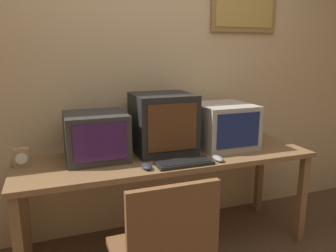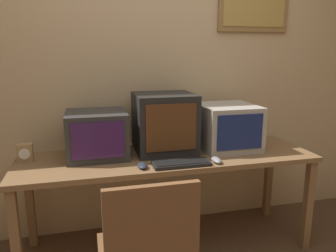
{
  "view_description": "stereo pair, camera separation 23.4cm",
  "coord_description": "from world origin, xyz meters",
  "px_view_note": "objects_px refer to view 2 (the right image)",
  "views": [
    {
      "loc": [
        -0.79,
        -1.16,
        1.48
      ],
      "look_at": [
        0.0,
        0.98,
        0.96
      ],
      "focal_mm": 35.0,
      "sensor_mm": 36.0,
      "label": 1
    },
    {
      "loc": [
        -0.56,
        -1.23,
        1.48
      ],
      "look_at": [
        0.0,
        0.98,
        0.96
      ],
      "focal_mm": 35.0,
      "sensor_mm": 36.0,
      "label": 2
    }
  ],
  "objects_px": {
    "keyboard_main": "(181,163)",
    "mouse_far_corner": "(142,166)",
    "desk_clock": "(25,153)",
    "monitor_right": "(227,126)",
    "monitor_left": "(97,134)",
    "monitor_center": "(164,123)",
    "mouse_near_keyboard": "(216,160)"
  },
  "relations": [
    {
      "from": "mouse_far_corner",
      "to": "keyboard_main",
      "type": "bearing_deg",
      "value": -1.22
    },
    {
      "from": "monitor_left",
      "to": "mouse_far_corner",
      "type": "bearing_deg",
      "value": -50.75
    },
    {
      "from": "keyboard_main",
      "to": "mouse_far_corner",
      "type": "relative_size",
      "value": 3.46
    },
    {
      "from": "mouse_near_keyboard",
      "to": "mouse_far_corner",
      "type": "distance_m",
      "value": 0.51
    },
    {
      "from": "monitor_center",
      "to": "desk_clock",
      "type": "bearing_deg",
      "value": -179.32
    },
    {
      "from": "monitor_center",
      "to": "keyboard_main",
      "type": "distance_m",
      "value": 0.4
    },
    {
      "from": "monitor_right",
      "to": "mouse_near_keyboard",
      "type": "relative_size",
      "value": 3.83
    },
    {
      "from": "keyboard_main",
      "to": "desk_clock",
      "type": "xyz_separation_m",
      "value": [
        -1.02,
        0.33,
        0.05
      ]
    },
    {
      "from": "mouse_near_keyboard",
      "to": "keyboard_main",
      "type": "bearing_deg",
      "value": 177.45
    },
    {
      "from": "monitor_center",
      "to": "desk_clock",
      "type": "distance_m",
      "value": 0.99
    },
    {
      "from": "monitor_left",
      "to": "monitor_center",
      "type": "bearing_deg",
      "value": 0.75
    },
    {
      "from": "monitor_center",
      "to": "mouse_near_keyboard",
      "type": "height_order",
      "value": "monitor_center"
    },
    {
      "from": "monitor_left",
      "to": "monitor_center",
      "type": "height_order",
      "value": "monitor_center"
    },
    {
      "from": "monitor_right",
      "to": "keyboard_main",
      "type": "bearing_deg",
      "value": -146.39
    },
    {
      "from": "monitor_left",
      "to": "keyboard_main",
      "type": "height_order",
      "value": "monitor_left"
    },
    {
      "from": "monitor_right",
      "to": "desk_clock",
      "type": "relative_size",
      "value": 3.61
    },
    {
      "from": "monitor_left",
      "to": "mouse_near_keyboard",
      "type": "relative_size",
      "value": 3.54
    },
    {
      "from": "mouse_far_corner",
      "to": "desk_clock",
      "type": "height_order",
      "value": "desk_clock"
    },
    {
      "from": "monitor_left",
      "to": "mouse_far_corner",
      "type": "relative_size",
      "value": 3.78
    },
    {
      "from": "desk_clock",
      "to": "mouse_far_corner",
      "type": "bearing_deg",
      "value": -23.24
    },
    {
      "from": "mouse_far_corner",
      "to": "monitor_right",
      "type": "bearing_deg",
      "value": 22.65
    },
    {
      "from": "keyboard_main",
      "to": "mouse_far_corner",
      "type": "distance_m",
      "value": 0.26
    },
    {
      "from": "monitor_center",
      "to": "monitor_right",
      "type": "xyz_separation_m",
      "value": [
        0.5,
        -0.03,
        -0.05
      ]
    },
    {
      "from": "monitor_center",
      "to": "monitor_right",
      "type": "bearing_deg",
      "value": -3.94
    },
    {
      "from": "monitor_left",
      "to": "desk_clock",
      "type": "bearing_deg",
      "value": -179.4
    },
    {
      "from": "monitor_right",
      "to": "mouse_near_keyboard",
      "type": "bearing_deg",
      "value": -124.12
    },
    {
      "from": "monitor_center",
      "to": "mouse_near_keyboard",
      "type": "distance_m",
      "value": 0.49
    },
    {
      "from": "keyboard_main",
      "to": "mouse_far_corner",
      "type": "height_order",
      "value": "mouse_far_corner"
    },
    {
      "from": "monitor_left",
      "to": "keyboard_main",
      "type": "xyz_separation_m",
      "value": [
        0.53,
        -0.34,
        -0.15
      ]
    },
    {
      "from": "keyboard_main",
      "to": "monitor_center",
      "type": "bearing_deg",
      "value": 95.93
    },
    {
      "from": "monitor_right",
      "to": "keyboard_main",
      "type": "xyz_separation_m",
      "value": [
        -0.46,
        -0.31,
        -0.16
      ]
    },
    {
      "from": "monitor_left",
      "to": "mouse_far_corner",
      "type": "height_order",
      "value": "monitor_left"
    }
  ]
}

